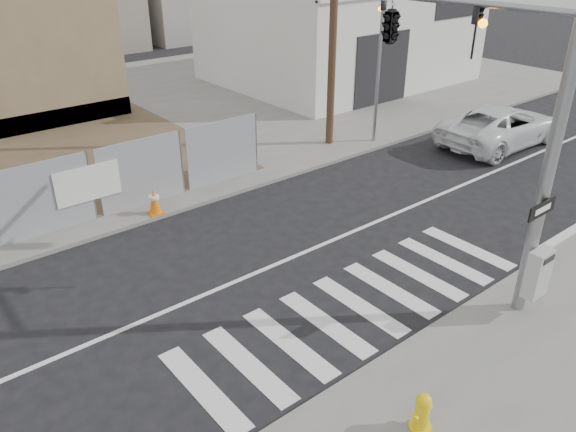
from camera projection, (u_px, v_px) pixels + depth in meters
ground at (288, 259)px, 14.09m from camera, size 100.00×100.00×0.00m
sidewalk_far at (80, 124)px, 23.74m from camera, size 50.00×20.00×0.12m
signal_pole at (440, 67)px, 11.90m from camera, size 0.96×5.87×7.00m
far_signal_pole at (380, 52)px, 20.17m from camera, size 0.16×0.20×5.60m
concrete_wall_right at (52, 44)px, 22.01m from camera, size 5.50×1.30×8.00m
auto_shop at (339, 32)px, 29.75m from camera, size 12.00×10.20×5.95m
utility_pole_right at (334, 1)px, 19.17m from camera, size 1.60×0.28×10.00m
fire_hydrant at (422, 412)px, 9.02m from camera, size 0.46×0.46×0.71m
suv at (501, 125)px, 21.28m from camera, size 5.55×2.62×1.53m
traffic_cone_d at (154, 201)px, 15.95m from camera, size 0.43×0.43×0.78m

